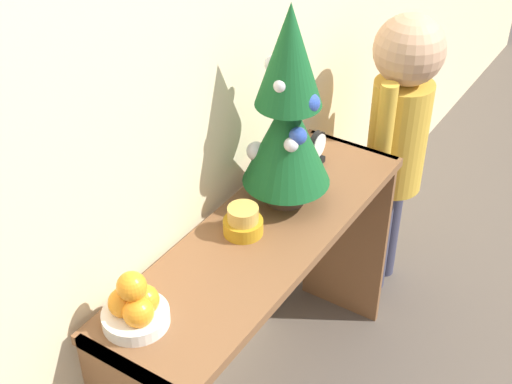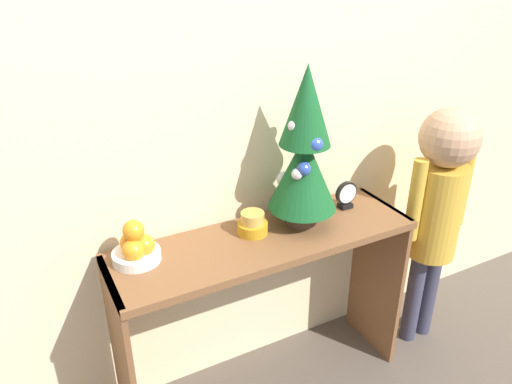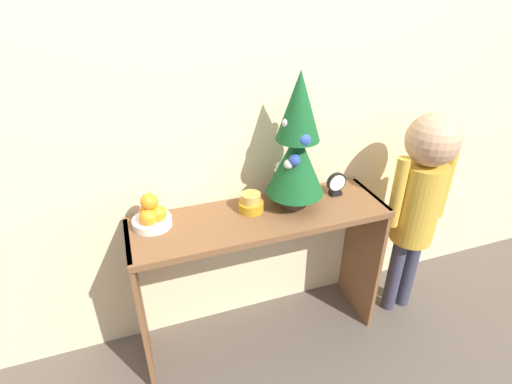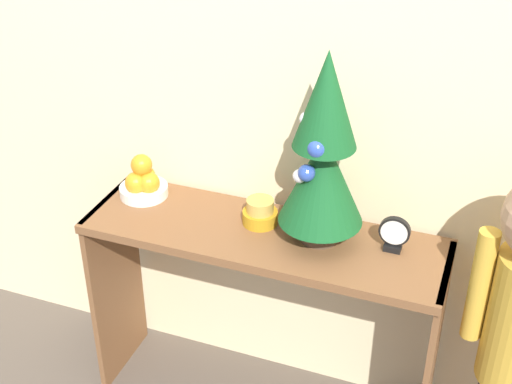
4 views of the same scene
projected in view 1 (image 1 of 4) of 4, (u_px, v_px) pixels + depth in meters
back_wall at (192, 53)px, 1.85m from camera, size 7.00×0.05×2.50m
console_table at (263, 278)px, 2.14m from camera, size 1.17×0.36×0.75m
mini_tree at (288, 113)px, 2.00m from camera, size 0.26×0.26×0.62m
fruit_bowl at (135, 307)px, 1.72m from camera, size 0.17×0.17×0.16m
singing_bowl at (243, 222)px, 2.02m from camera, size 0.11×0.11×0.09m
desk_clock at (317, 148)px, 2.30m from camera, size 0.10×0.04×0.12m
child_figure at (400, 120)px, 2.56m from camera, size 0.34×0.25×1.15m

